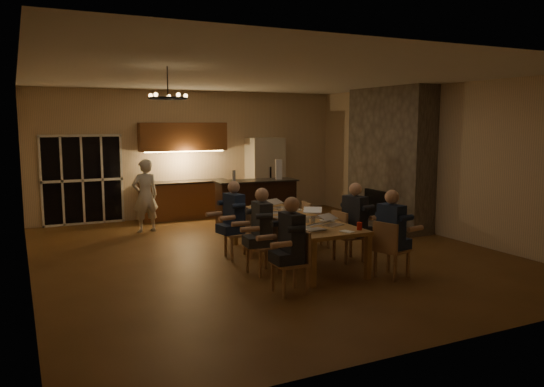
{
  "coord_description": "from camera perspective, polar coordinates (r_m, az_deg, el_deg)",
  "views": [
    {
      "loc": [
        -4.1,
        -8.63,
        2.41
      ],
      "look_at": [
        0.24,
        0.3,
        1.07
      ],
      "focal_mm": 35.0,
      "sensor_mm": 36.0,
      "label": 1
    }
  ],
  "objects": [
    {
      "name": "redcup_mid",
      "position": [
        9.36,
        -1.19,
        -2.16
      ],
      "size": [
        0.1,
        0.1,
        0.12
      ],
      "primitive_type": "cylinder",
      "color": "#B6180C",
      "rests_on": "dining_table"
    },
    {
      "name": "plate_left",
      "position": [
        8.39,
        3.38,
        -3.68
      ],
      "size": [
        0.24,
        0.24,
        0.02
      ],
      "primitive_type": "cylinder",
      "color": "silver",
      "rests_on": "dining_table"
    },
    {
      "name": "kitchenette",
      "position": [
        13.44,
        -9.38,
        2.42
      ],
      "size": [
        2.24,
        0.68,
        2.4
      ],
      "primitive_type": null,
      "color": "brown",
      "rests_on": "ground"
    },
    {
      "name": "back_wall",
      "position": [
        13.8,
        -8.61,
        4.23
      ],
      "size": [
        8.0,
        0.04,
        3.2
      ],
      "primitive_type": "cube",
      "color": "tan",
      "rests_on": "ground"
    },
    {
      "name": "dining_table",
      "position": [
        9.34,
        2.33,
        -4.91
      ],
      "size": [
        1.1,
        3.15,
        0.75
      ],
      "primitive_type": "cube",
      "color": "#B07546",
      "rests_on": "ground"
    },
    {
      "name": "person_left_near",
      "position": [
        7.49,
        2.11,
        -5.59
      ],
      "size": [
        0.61,
        0.61,
        1.38
      ],
      "primitive_type": null,
      "rotation": [
        0.0,
        0.0,
        -1.59
      ],
      "color": "#22252C",
      "rests_on": "ground"
    },
    {
      "name": "laptop_a",
      "position": [
        8.23,
        4.63,
        -3.17
      ],
      "size": [
        0.35,
        0.32,
        0.23
      ],
      "primitive_type": null,
      "rotation": [
        0.0,
        0.0,
        3.26
      ],
      "color": "silver",
      "rests_on": "dining_table"
    },
    {
      "name": "can_cola",
      "position": [
        10.5,
        -1.99,
        -1.08
      ],
      "size": [
        0.06,
        0.06,
        0.12
      ],
      "primitive_type": "cylinder",
      "color": "#3F0F0C",
      "rests_on": "dining_table"
    },
    {
      "name": "person_right_mid",
      "position": [
        9.29,
        8.89,
        -3.08
      ],
      "size": [
        0.71,
        0.71,
        1.38
      ],
      "primitive_type": null,
      "rotation": [
        0.0,
        0.0,
        1.78
      ],
      "color": "#22252C",
      "rests_on": "ground"
    },
    {
      "name": "notepad",
      "position": [
        8.17,
        8.05,
        -4.07
      ],
      "size": [
        0.2,
        0.23,
        0.01
      ],
      "primitive_type": "cube",
      "rotation": [
        0.0,
        0.0,
        0.31
      ],
      "color": "white",
      "rests_on": "dining_table"
    },
    {
      "name": "redcup_far",
      "position": [
        10.55,
        -0.21,
        -1.04
      ],
      "size": [
        0.1,
        0.1,
        0.12
      ],
      "primitive_type": "cylinder",
      "color": "#B6180C",
      "rests_on": "dining_table"
    },
    {
      "name": "french_doors",
      "position": [
        13.25,
        -19.71,
        1.34
      ],
      "size": [
        1.86,
        0.08,
        2.1
      ],
      "primitive_type": "cube",
      "color": "black",
      "rests_on": "ground"
    },
    {
      "name": "mug_back",
      "position": [
        9.78,
        -1.64,
        -1.79
      ],
      "size": [
        0.08,
        0.08,
        0.1
      ],
      "primitive_type": "cylinder",
      "color": "silver",
      "rests_on": "dining_table"
    },
    {
      "name": "plate_near",
      "position": [
        9.01,
        5.96,
        -2.92
      ],
      "size": [
        0.26,
        0.26,
        0.02
      ],
      "primitive_type": "cylinder",
      "color": "silver",
      "rests_on": "dining_table"
    },
    {
      "name": "mug_mid",
      "position": [
        9.75,
        1.23,
        -1.82
      ],
      "size": [
        0.08,
        0.08,
        0.1
      ],
      "primitive_type": "cylinder",
      "color": "silver",
      "rests_on": "dining_table"
    },
    {
      "name": "left_wall",
      "position": [
        8.67,
        -25.27,
        1.59
      ],
      "size": [
        0.04,
        9.0,
        3.2
      ],
      "primitive_type": "cube",
      "color": "tan",
      "rests_on": "ground"
    },
    {
      "name": "ceiling",
      "position": [
        9.59,
        -0.51,
        12.53
      ],
      "size": [
        8.0,
        9.0,
        0.04
      ],
      "primitive_type": "cube",
      "color": "white",
      "rests_on": "back_wall"
    },
    {
      "name": "refrigerator",
      "position": [
        14.19,
        -0.76,
        1.98
      ],
      "size": [
        0.9,
        0.68,
        2.0
      ],
      "primitive_type": "cube",
      "color": "beige",
      "rests_on": "ground"
    },
    {
      "name": "can_silver",
      "position": [
        8.73,
        4.44,
        -2.89
      ],
      "size": [
        0.07,
        0.07,
        0.12
      ],
      "primitive_type": "cylinder",
      "color": "#B2B2B7",
      "rests_on": "dining_table"
    },
    {
      "name": "chair_left_mid",
      "position": [
        8.5,
        -0.98,
        -5.68
      ],
      "size": [
        0.52,
        0.52,
        0.89
      ],
      "primitive_type": null,
      "rotation": [
        0.0,
        0.0,
        -1.37
      ],
      "color": "#A67C53",
      "rests_on": "ground"
    },
    {
      "name": "laptop_b",
      "position": [
        8.63,
        6.6,
        -2.69
      ],
      "size": [
        0.4,
        0.37,
        0.23
      ],
      "primitive_type": null,
      "rotation": [
        0.0,
        0.0,
        0.36
      ],
      "color": "silver",
      "rests_on": "dining_table"
    },
    {
      "name": "chair_right_mid",
      "position": [
        9.35,
        8.26,
        -4.52
      ],
      "size": [
        0.46,
        0.46,
        0.89
      ],
      "primitive_type": null,
      "rotation": [
        0.0,
        0.0,
        1.61
      ],
      "color": "#A67C53",
      "rests_on": "ground"
    },
    {
      "name": "chair_right_near",
      "position": [
        8.51,
        12.79,
        -5.85
      ],
      "size": [
        0.55,
        0.55,
        0.89
      ],
      "primitive_type": null,
      "rotation": [
        0.0,
        0.0,
        1.88
      ],
      "color": "#A67C53",
      "rests_on": "ground"
    },
    {
      "name": "bar_bottle",
      "position": [
        12.11,
        -4.13,
        1.93
      ],
      "size": [
        0.08,
        0.08,
        0.24
      ],
      "primitive_type": "cylinder",
      "color": "#99999E",
      "rests_on": "bar_island"
    },
    {
      "name": "person_right_near",
      "position": [
        8.44,
        12.67,
        -4.26
      ],
      "size": [
        0.69,
        0.69,
        1.38
      ],
      "primitive_type": null,
      "rotation": [
        0.0,
        0.0,
        1.73
      ],
      "color": "#1F2A4F",
      "rests_on": "ground"
    },
    {
      "name": "bar_island",
      "position": [
        12.34,
        -1.73,
        -1.03
      ],
      "size": [
        1.94,
        0.81,
        1.08
      ],
      "primitive_type": "cube",
      "rotation": [
        0.0,
        0.0,
        -0.07
      ],
      "color": "black",
      "rests_on": "ground"
    },
    {
      "name": "standing_person",
      "position": [
        11.97,
        -13.49,
        -0.23
      ],
      "size": [
        0.64,
        0.47,
        1.61
      ],
      "primitive_type": "imported",
      "rotation": [
        0.0,
        0.0,
        3.29
      ],
      "color": "silver",
      "rests_on": "ground"
    },
    {
      "name": "right_wall",
      "position": [
        11.88,
        17.33,
        3.43
      ],
      "size": [
        0.04,
        9.0,
        3.2
      ],
      "primitive_type": "cube",
      "color": "tan",
      "rests_on": "ground"
    },
    {
      "name": "laptop_e",
      "position": [
        10.11,
        -1.64,
        -1.12
      ],
      "size": [
        0.32,
        0.28,
        0.23
      ],
      "primitive_type": null,
      "rotation": [
        0.0,
        0.0,
        3.13
      ],
      "color": "silver",
      "rests_on": "dining_table"
    },
    {
      "name": "laptop_f",
      "position": [
        10.26,
        0.77,
        -0.98
      ],
      "size": [
        0.4,
        0.38,
        0.23
      ],
      "primitive_type": null,
      "rotation": [
        0.0,
        0.0,
        0.4
      ],
      "color": "silver",
      "rests_on": "dining_table"
    },
    {
      "name": "chair_left_near",
      "position": [
        7.54,
        1.92,
        -7.43
      ],
      "size": [
        0.44,
        0.44,
        0.89
      ],
      "primitive_type": null,
      "rotation": [
        0.0,
        0.0,
        -1.58
      ],
      "color": "#A67C53",
      "rests_on": "ground"
    },
    {
      "name": "laptop_c",
      "position": [
        9.23,
        0.5,
        -1.97
      ],
      "size": [
        0.38,
        0.35,
        0.23
      ],
      "primitive_type": null,
      "rotation": [
        0.0,
        0.0,
        2.91
      ],
      "color": "silver",
      "rests_on": "dining_table"
    },
    {
      "name": "mug_front",
      "position": [
        8.84,
        3.77,
        -2.82
      ],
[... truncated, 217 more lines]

